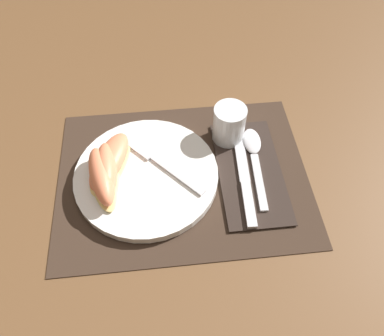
{
  "coord_description": "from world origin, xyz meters",
  "views": [
    {
      "loc": [
        -0.02,
        -0.39,
        0.56
      ],
      "look_at": [
        0.02,
        -0.0,
        0.02
      ],
      "focal_mm": 35.0,
      "sensor_mm": 36.0,
      "label": 1
    }
  ],
  "objects_px": {
    "knife": "(244,175)",
    "citrus_wedge_2": "(102,177)",
    "spoon": "(254,151)",
    "citrus_wedge_0": "(110,162)",
    "plate": "(146,175)",
    "citrus_wedge_1": "(107,169)",
    "juice_glass": "(229,126)",
    "fork": "(156,158)"
  },
  "relations": [
    {
      "from": "citrus_wedge_0",
      "to": "fork",
      "type": "bearing_deg",
      "value": 5.66
    },
    {
      "from": "spoon",
      "to": "citrus_wedge_0",
      "type": "bearing_deg",
      "value": -176.91
    },
    {
      "from": "plate",
      "to": "citrus_wedge_1",
      "type": "xyz_separation_m",
      "value": [
        -0.07,
        0.0,
        0.03
      ]
    },
    {
      "from": "plate",
      "to": "citrus_wedge_0",
      "type": "xyz_separation_m",
      "value": [
        -0.06,
        0.02,
        0.02
      ]
    },
    {
      "from": "knife",
      "to": "fork",
      "type": "distance_m",
      "value": 0.16
    },
    {
      "from": "juice_glass",
      "to": "citrus_wedge_1",
      "type": "distance_m",
      "value": 0.24
    },
    {
      "from": "juice_glass",
      "to": "knife",
      "type": "height_order",
      "value": "juice_glass"
    },
    {
      "from": "spoon",
      "to": "citrus_wedge_1",
      "type": "bearing_deg",
      "value": -173.24
    },
    {
      "from": "juice_glass",
      "to": "citrus_wedge_0",
      "type": "relative_size",
      "value": 0.53
    },
    {
      "from": "citrus_wedge_2",
      "to": "fork",
      "type": "bearing_deg",
      "value": 24.86
    },
    {
      "from": "citrus_wedge_1",
      "to": "knife",
      "type": "bearing_deg",
      "value": -4.27
    },
    {
      "from": "citrus_wedge_1",
      "to": "citrus_wedge_2",
      "type": "xyz_separation_m",
      "value": [
        -0.01,
        -0.02,
        0.0
      ]
    },
    {
      "from": "spoon",
      "to": "juice_glass",
      "type": "bearing_deg",
      "value": 132.93
    },
    {
      "from": "knife",
      "to": "fork",
      "type": "xyz_separation_m",
      "value": [
        -0.16,
        0.04,
        0.01
      ]
    },
    {
      "from": "spoon",
      "to": "fork",
      "type": "bearing_deg",
      "value": -178.06
    },
    {
      "from": "plate",
      "to": "knife",
      "type": "xyz_separation_m",
      "value": [
        0.17,
        -0.02,
        -0.0
      ]
    },
    {
      "from": "citrus_wedge_0",
      "to": "citrus_wedge_1",
      "type": "xyz_separation_m",
      "value": [
        -0.0,
        -0.02,
        0.0
      ]
    },
    {
      "from": "fork",
      "to": "citrus_wedge_0",
      "type": "distance_m",
      "value": 0.08
    },
    {
      "from": "citrus_wedge_0",
      "to": "citrus_wedge_2",
      "type": "xyz_separation_m",
      "value": [
        -0.01,
        -0.03,
        0.0
      ]
    },
    {
      "from": "knife",
      "to": "fork",
      "type": "height_order",
      "value": "fork"
    },
    {
      "from": "knife",
      "to": "fork",
      "type": "relative_size",
      "value": 1.42
    },
    {
      "from": "knife",
      "to": "citrus_wedge_2",
      "type": "xyz_separation_m",
      "value": [
        -0.25,
        0.0,
        0.03
      ]
    },
    {
      "from": "plate",
      "to": "spoon",
      "type": "distance_m",
      "value": 0.2
    },
    {
      "from": "spoon",
      "to": "fork",
      "type": "xyz_separation_m",
      "value": [
        -0.18,
        -0.01,
        0.01
      ]
    },
    {
      "from": "citrus_wedge_0",
      "to": "citrus_wedge_1",
      "type": "relative_size",
      "value": 1.22
    },
    {
      "from": "juice_glass",
      "to": "knife",
      "type": "relative_size",
      "value": 0.34
    },
    {
      "from": "juice_glass",
      "to": "citrus_wedge_1",
      "type": "xyz_separation_m",
      "value": [
        -0.23,
        -0.08,
        0.0
      ]
    },
    {
      "from": "fork",
      "to": "plate",
      "type": "bearing_deg",
      "value": -125.48
    },
    {
      "from": "fork",
      "to": "citrus_wedge_1",
      "type": "height_order",
      "value": "citrus_wedge_1"
    },
    {
      "from": "plate",
      "to": "spoon",
      "type": "bearing_deg",
      "value": 9.24
    },
    {
      "from": "knife",
      "to": "fork",
      "type": "bearing_deg",
      "value": 164.38
    },
    {
      "from": "fork",
      "to": "citrus_wedge_0",
      "type": "height_order",
      "value": "citrus_wedge_0"
    },
    {
      "from": "knife",
      "to": "citrus_wedge_0",
      "type": "bearing_deg",
      "value": 171.47
    },
    {
      "from": "juice_glass",
      "to": "citrus_wedge_1",
      "type": "height_order",
      "value": "juice_glass"
    },
    {
      "from": "plate",
      "to": "knife",
      "type": "relative_size",
      "value": 1.14
    },
    {
      "from": "knife",
      "to": "juice_glass",
      "type": "bearing_deg",
      "value": 98.66
    },
    {
      "from": "plate",
      "to": "fork",
      "type": "xyz_separation_m",
      "value": [
        0.02,
        0.03,
        0.01
      ]
    },
    {
      "from": "juice_glass",
      "to": "citrus_wedge_0",
      "type": "xyz_separation_m",
      "value": [
        -0.22,
        -0.06,
        -0.0
      ]
    },
    {
      "from": "fork",
      "to": "citrus_wedge_2",
      "type": "xyz_separation_m",
      "value": [
        -0.09,
        -0.04,
        0.02
      ]
    },
    {
      "from": "juice_glass",
      "to": "spoon",
      "type": "distance_m",
      "value": 0.07
    },
    {
      "from": "juice_glass",
      "to": "fork",
      "type": "height_order",
      "value": "juice_glass"
    },
    {
      "from": "plate",
      "to": "citrus_wedge_2",
      "type": "xyz_separation_m",
      "value": [
        -0.07,
        -0.02,
        0.03
      ]
    }
  ]
}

